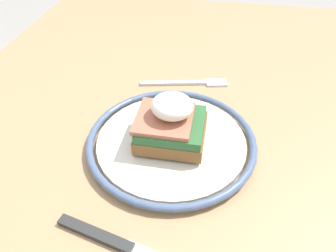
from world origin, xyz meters
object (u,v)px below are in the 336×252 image
Objects in this scene: fork at (189,83)px; knife at (127,247)px; sandwich at (168,122)px; plate at (168,141)px.

knife reaches higher than fork.
sandwich is 0.16m from fork.
fork is 0.77× the size of knife.
sandwich reaches higher than knife.
plate is at bearing 174.64° from knife.
fork is at bearing 177.07° from sandwich.
knife is (0.32, -0.02, 0.00)m from fork.
knife is at bearing -5.57° from sandwich.
fork is at bearing 175.73° from knife.
plate is 0.03m from sandwich.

